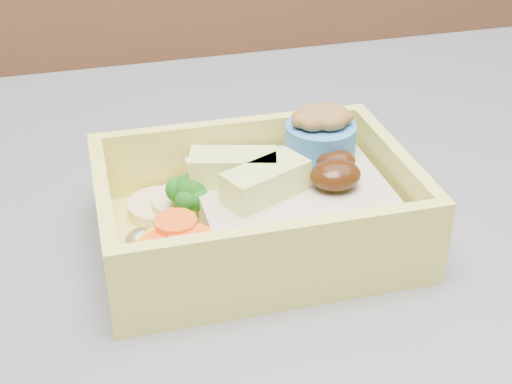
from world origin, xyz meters
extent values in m
cube|color=brown|center=(0.00, 1.20, 0.45)|extent=(3.20, 0.60, 0.90)
cube|color=#38393D|center=(0.00, -0.10, 0.90)|extent=(1.24, 0.84, 0.04)
cube|color=#E1D95C|center=(0.02, -0.01, 0.92)|extent=(0.19, 0.14, 0.01)
cube|color=#E1D95C|center=(0.02, 0.06, 0.95)|extent=(0.19, 0.01, 0.05)
cube|color=#E1D95C|center=(0.02, -0.07, 0.95)|extent=(0.19, 0.01, 0.05)
cube|color=#E1D95C|center=(0.11, -0.01, 0.95)|extent=(0.01, 0.12, 0.05)
cube|color=#E1D95C|center=(-0.07, -0.01, 0.95)|extent=(0.01, 0.12, 0.05)
cube|color=tan|center=(0.04, -0.01, 0.94)|extent=(0.12, 0.11, 0.03)
ellipsoid|color=#311607|center=(0.07, -0.02, 0.97)|extent=(0.03, 0.03, 0.02)
ellipsoid|color=#311607|center=(0.08, 0.00, 0.96)|extent=(0.03, 0.02, 0.01)
cube|color=#D7EF7D|center=(0.02, -0.02, 0.97)|extent=(0.06, 0.04, 0.02)
cube|color=#D7EF7D|center=(0.01, 0.01, 0.97)|extent=(0.06, 0.04, 0.02)
cylinder|color=#73B561|center=(-0.02, 0.01, 0.94)|extent=(0.01, 0.01, 0.02)
sphere|color=#1B6216|center=(-0.02, 0.01, 0.96)|extent=(0.02, 0.02, 0.02)
sphere|color=#1B6216|center=(-0.01, 0.01, 0.95)|extent=(0.02, 0.02, 0.02)
sphere|color=#1B6216|center=(-0.02, 0.01, 0.95)|extent=(0.02, 0.02, 0.02)
sphere|color=#1B6216|center=(-0.01, 0.00, 0.95)|extent=(0.01, 0.01, 0.01)
sphere|color=#1B6216|center=(-0.02, 0.00, 0.95)|extent=(0.01, 0.01, 0.01)
sphere|color=#1B6216|center=(-0.02, 0.02, 0.95)|extent=(0.01, 0.01, 0.01)
cylinder|color=gold|center=(-0.04, -0.04, 0.94)|extent=(0.05, 0.05, 0.02)
cylinder|color=#FF5915|center=(-0.04, -0.04, 0.95)|extent=(0.03, 0.03, 0.00)
cylinder|color=#FF5915|center=(-0.04, -0.04, 0.95)|extent=(0.03, 0.03, 0.00)
cylinder|color=#FF5915|center=(-0.03, -0.04, 0.96)|extent=(0.03, 0.03, 0.00)
cylinder|color=#FF5915|center=(-0.03, -0.03, 0.96)|extent=(0.03, 0.03, 0.00)
cylinder|color=#D6B17B|center=(-0.03, 0.03, 0.93)|extent=(0.04, 0.04, 0.01)
cylinder|color=#D6B17B|center=(-0.02, 0.02, 0.94)|extent=(0.04, 0.04, 0.01)
ellipsoid|color=silver|center=(0.00, 0.04, 0.94)|extent=(0.02, 0.02, 0.02)
ellipsoid|color=silver|center=(-0.05, -0.02, 0.94)|extent=(0.02, 0.02, 0.02)
cylinder|color=#3A7DC8|center=(0.07, 0.02, 0.97)|extent=(0.05, 0.05, 0.02)
ellipsoid|color=brown|center=(0.07, 0.02, 0.98)|extent=(0.02, 0.01, 0.01)
ellipsoid|color=brown|center=(0.08, 0.03, 0.98)|extent=(0.02, 0.01, 0.01)
ellipsoid|color=brown|center=(0.07, 0.03, 0.98)|extent=(0.02, 0.01, 0.01)
ellipsoid|color=brown|center=(0.08, 0.02, 0.98)|extent=(0.02, 0.01, 0.01)
ellipsoid|color=brown|center=(0.07, 0.02, 0.98)|extent=(0.02, 0.01, 0.01)
ellipsoid|color=brown|center=(0.08, 0.02, 0.98)|extent=(0.02, 0.01, 0.01)
ellipsoid|color=brown|center=(0.07, 0.04, 0.98)|extent=(0.02, 0.01, 0.01)
ellipsoid|color=brown|center=(0.08, 0.03, 0.98)|extent=(0.02, 0.01, 0.01)
ellipsoid|color=brown|center=(0.06, 0.02, 0.98)|extent=(0.02, 0.01, 0.01)
camera|label=1|loc=(-0.08, -0.36, 1.18)|focal=50.00mm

